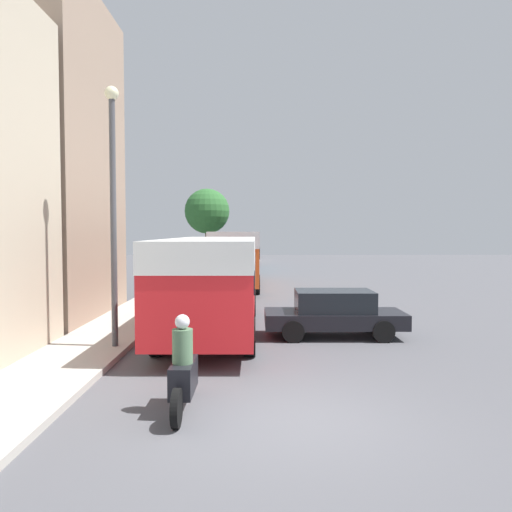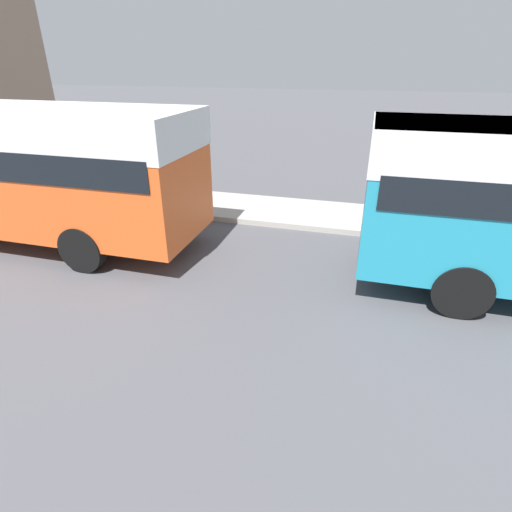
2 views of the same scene
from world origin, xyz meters
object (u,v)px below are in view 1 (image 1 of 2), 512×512
Objects in this scene: bus_rear at (242,244)px; car_crossing at (333,312)px; bus_third_in_line at (239,245)px; bus_lead at (212,271)px; bus_following at (236,251)px; motorcycle_behind_lead at (182,373)px; pedestrian_near_curb at (167,269)px.

bus_rear reaches higher than car_crossing.
bus_third_in_line reaches higher than bus_rear.
bus_lead is 12.83m from bus_following.
motorcycle_behind_lead is (0.06, -6.86, -1.24)m from bus_lead.
bus_third_in_line is (-0.02, 26.39, 0.09)m from bus_lead.
pedestrian_near_curb is at bearing -150.56° from car_crossing.
bus_following is 1.14× the size of bus_third_in_line.
bus_rear is (0.01, 11.68, -0.15)m from bus_third_in_line.
bus_lead reaches higher than pedestrian_near_curb.
bus_rear is 26.07m from pedestrian_near_curb.
bus_following is 13.57m from bus_third_in_line.
motorcycle_behind_lead is (0.06, -44.94, -1.19)m from bus_rear.
bus_third_in_line is 27.31m from car_crossing.
bus_following is 19.74m from motorcycle_behind_lead.
bus_rear is 44.95m from motorcycle_behind_lead.
bus_lead is 5.33× the size of pedestrian_near_curb.
car_crossing is (3.70, -38.71, -1.13)m from bus_rear.
pedestrian_near_curb is at bearing -171.74° from bus_following.
bus_rear is (-0.28, 25.25, -0.18)m from bus_following.
bus_following is 0.99× the size of bus_rear.
bus_lead is 26.39m from bus_third_in_line.
bus_following reaches higher than bus_third_in_line.
bus_rear is 38.90m from car_crossing.
bus_third_in_line is at bearing -90.07° from bus_rear.
pedestrian_near_curb reaches higher than motorcycle_behind_lead.
car_crossing is (3.71, -27.03, -1.28)m from bus_third_in_line.
bus_rear is 4.83× the size of motorcycle_behind_lead.
bus_third_in_line is 4.19× the size of motorcycle_behind_lead.
bus_rear is at bearing 89.93° from bus_third_in_line.
bus_lead is 1.03× the size of bus_third_in_line.
bus_rear is at bearing 82.10° from pedestrian_near_curb.
bus_third_in_line reaches higher than car_crossing.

